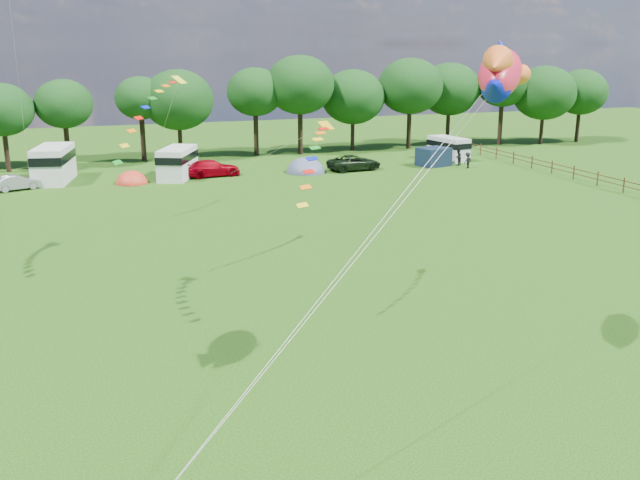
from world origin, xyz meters
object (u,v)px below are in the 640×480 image
object	(u,v)px
car_c	(212,168)
campervan_c	(178,162)
walker_a	(458,157)
car_d	(354,163)
fish_kite	(499,73)
walker_b	(468,160)
campervan_d	(448,148)
tent_orange	(132,183)
tent_greyblue	(306,172)
car_b	(17,183)
campervan_b	(54,163)

from	to	relation	value
car_c	campervan_c	size ratio (longest dim) A/B	0.83
walker_a	car_c	bearing A→B (deg)	-38.06
car_d	fish_kite	bearing A→B (deg)	157.92
walker_b	fish_kite	bearing A→B (deg)	35.79
campervan_d	tent_orange	xyz separation A→B (m)	(-31.33, -2.33, -1.22)
car_c	car_d	xyz separation A→B (m)	(13.08, -1.20, -0.03)
car_d	campervan_c	size ratio (longest dim) A/B	0.88
campervan_c	tent_greyblue	xyz separation A→B (m)	(11.42, -1.00, -1.41)
campervan_c	walker_b	bearing A→B (deg)	-74.11
car_b	tent_orange	xyz separation A→B (m)	(8.94, -0.11, -0.59)
car_b	walker_a	xyz separation A→B (m)	(39.46, -1.14, 0.20)
tent_orange	fish_kite	distance (m)	43.33
campervan_d	fish_kite	world-z (taller)	fish_kite
car_b	campervan_d	bearing A→B (deg)	-108.96
campervan_c	fish_kite	xyz separation A→B (m)	(4.21, -42.46, 9.03)
tent_greyblue	walker_a	world-z (taller)	walker_a
tent_greyblue	walker_b	bearing A→B (deg)	-10.85
car_c	fish_kite	distance (m)	43.37
campervan_d	car_b	bearing A→B (deg)	83.85
walker_a	tent_greyblue	bearing A→B (deg)	-37.86
fish_kite	walker_a	size ratio (longest dim) A/B	2.35
car_b	walker_b	xyz separation A→B (m)	(39.55, -2.79, 0.14)
car_c	campervan_d	distance (m)	24.35
campervan_b	walker_a	xyz separation A→B (m)	(36.61, -4.10, -0.80)
car_b	campervan_c	distance (m)	13.08
fish_kite	campervan_b	bearing A→B (deg)	56.29
campervan_c	fish_kite	world-z (taller)	fish_kite
fish_kite	car_d	bearing A→B (deg)	22.24
car_d	walker_a	distance (m)	10.45
car_d	walker_b	distance (m)	10.79
car_c	campervan_b	xyz separation A→B (m)	(-13.11, 2.06, 0.88)
car_b	tent_orange	bearing A→B (deg)	-112.83
walker_a	walker_b	bearing A→B (deg)	60.08
car_b	campervan_d	world-z (taller)	campervan_d
car_b	walker_a	bearing A→B (deg)	-113.76
tent_greyblue	walker_b	xyz separation A→B (m)	(15.12, -2.90, 0.73)
walker_a	car_b	bearing A→B (deg)	-34.76
car_b	walker_a	distance (m)	39.48
car_b	tent_orange	size ratio (longest dim) A/B	1.16
car_b	walker_b	distance (m)	39.65
walker_a	campervan_b	bearing A→B (deg)	-39.50
campervan_d	car_c	bearing A→B (deg)	83.80
fish_kite	walker_b	world-z (taller)	fish_kite
campervan_c	tent_orange	world-z (taller)	campervan_c
car_d	campervan_d	bearing A→B (deg)	-83.37
campervan_c	tent_orange	size ratio (longest dim) A/B	1.98
car_c	car_d	size ratio (longest dim) A/B	0.94
car_c	tent_orange	distance (m)	7.13
campervan_b	campervan_c	xyz separation A→B (m)	(10.16, -1.85, -0.18)
tent_orange	car_d	bearing A→B (deg)	-0.54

